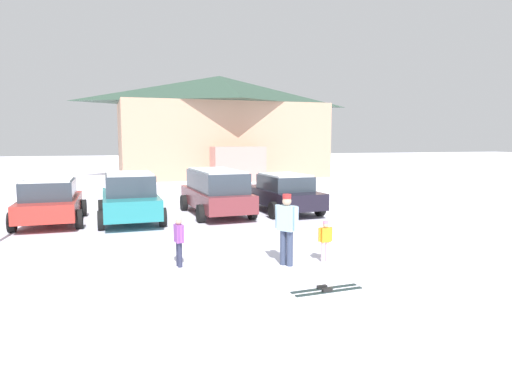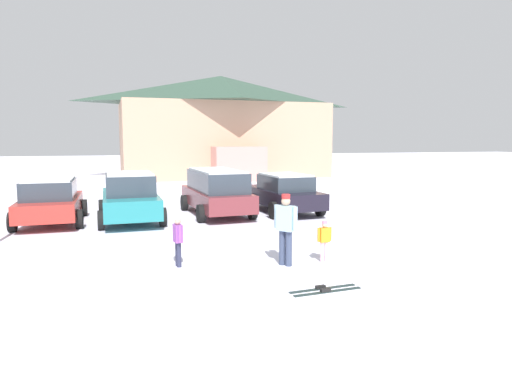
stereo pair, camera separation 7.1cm
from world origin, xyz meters
name	(u,v)px [view 1 (the left image)]	position (x,y,z in m)	size (l,w,h in m)	color
ground	(390,331)	(0.00, 0.00, 0.00)	(160.00, 160.00, 0.00)	white
ski_lodge	(220,126)	(3.90, 29.99, 3.97)	(16.20, 10.84, 7.85)	tan
parked_red_sedan	(50,201)	(-6.20, 11.14, 0.80)	(2.25, 4.17, 1.58)	#B02D26
parked_teal_hatchback	(130,197)	(-3.56, 10.82, 0.88)	(2.29, 4.59, 1.75)	teal
parked_maroon_van	(216,191)	(-0.33, 11.34, 0.94)	(2.37, 4.79, 1.76)	maroon
parked_black_sedan	(283,193)	(2.36, 11.18, 0.79)	(2.36, 4.46, 1.55)	black
skier_child_in_purple_jacket	(179,238)	(-2.62, 4.50, 0.66)	(0.21, 0.43, 1.16)	#2C2F48
skier_child_in_orange_jacket	(325,239)	(0.76, 3.91, 0.56)	(0.37, 0.15, 0.99)	beige
skier_adult_in_blue_parka	(287,225)	(-0.23, 3.89, 0.94)	(0.43, 0.52, 1.67)	#36405B
pair_of_skis	(326,290)	(-0.12, 1.99, 0.02)	(1.45, 0.40, 0.08)	black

